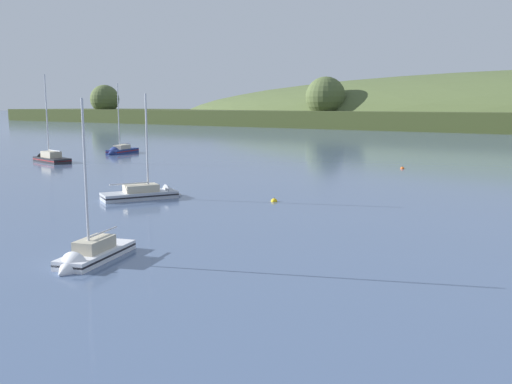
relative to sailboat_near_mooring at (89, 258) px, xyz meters
name	(u,v)px	position (x,y,z in m)	size (l,w,h in m)	color
sailboat_near_mooring	(89,258)	(0.00, 0.00, 0.00)	(3.00, 6.13, 9.29)	white
sailboat_midwater_white	(49,160)	(-44.31, 34.83, 0.05)	(8.28, 4.63, 13.63)	#232328
sailboat_far_left	(149,196)	(-10.73, 17.33, -0.07)	(5.85, 7.33, 10.25)	#ADB2BC
sailboat_outer_reach	(120,152)	(-44.87, 49.97, 0.12)	(3.45, 7.63, 12.62)	navy
mooring_buoy_foreground	(402,169)	(2.63, 51.32, -0.22)	(0.52, 0.52, 0.60)	#EA5B19
mooring_buoy_midchannel	(274,202)	(-0.28, 21.28, -0.22)	(0.56, 0.56, 0.64)	yellow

